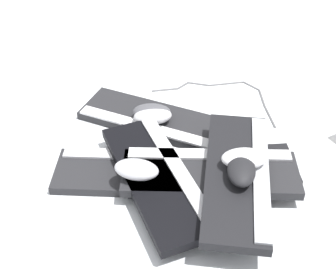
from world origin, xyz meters
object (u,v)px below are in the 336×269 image
at_px(mouse_1, 153,116).
at_px(keyboard_2, 140,172).
at_px(mouse_0, 241,170).
at_px(mouse_4, 244,158).
at_px(keyboard_1, 154,120).
at_px(keyboard_0, 212,170).
at_px(mouse_3, 152,112).
at_px(keyboard_5, 238,175).
at_px(mouse_2, 136,169).
at_px(keyboard_4, 210,173).
at_px(keyboard_3, 157,177).

bearing_deg(mouse_1, keyboard_2, 73.43).
relative_size(keyboard_2, mouse_0, 4.22).
bearing_deg(mouse_1, mouse_4, 124.60).
xyz_separation_m(keyboard_1, mouse_0, (0.32, -0.20, 0.10)).
relative_size(keyboard_0, mouse_3, 4.17).
bearing_deg(mouse_1, mouse_3, -89.99).
xyz_separation_m(keyboard_0, keyboard_5, (0.08, -0.05, 0.06)).
height_order(keyboard_1, mouse_3, mouse_3).
height_order(keyboard_1, mouse_2, mouse_2).
bearing_deg(mouse_3, mouse_1, -79.19).
xyz_separation_m(keyboard_2, mouse_4, (0.25, 0.06, 0.10)).
bearing_deg(keyboard_5, keyboard_4, 171.60).
bearing_deg(mouse_2, mouse_1, 95.61).
bearing_deg(mouse_4, mouse_3, -53.21).
distance_m(keyboard_5, mouse_3, 0.36).
distance_m(mouse_2, mouse_3, 0.28).
bearing_deg(mouse_3, keyboard_3, -82.74).
xyz_separation_m(keyboard_4, mouse_2, (-0.16, -0.10, 0.04)).
xyz_separation_m(keyboard_0, mouse_2, (-0.15, -0.14, 0.07)).
xyz_separation_m(mouse_1, mouse_2, (0.07, -0.24, 0.03)).
height_order(keyboard_2, keyboard_5, keyboard_5).
distance_m(keyboard_3, keyboard_4, 0.13).
bearing_deg(mouse_4, keyboard_0, -45.41).
bearing_deg(mouse_2, keyboard_0, 32.06).
relative_size(mouse_1, mouse_2, 1.00).
height_order(keyboard_3, mouse_3, mouse_3).
xyz_separation_m(keyboard_1, mouse_1, (0.01, -0.03, 0.04)).
height_order(mouse_2, mouse_3, mouse_2).
xyz_separation_m(keyboard_0, mouse_1, (-0.22, 0.11, 0.04)).
bearing_deg(keyboard_5, keyboard_3, -162.67).
xyz_separation_m(keyboard_0, keyboard_2, (-0.17, -0.08, 0.00)).
relative_size(keyboard_0, mouse_0, 4.17).
relative_size(keyboard_1, keyboard_3, 1.05).
height_order(keyboard_0, keyboard_4, keyboard_4).
distance_m(mouse_0, mouse_4, 0.04).
relative_size(keyboard_2, keyboard_5, 1.00).
height_order(keyboard_2, keyboard_3, keyboard_3).
xyz_separation_m(keyboard_0, keyboard_1, (-0.23, 0.13, 0.00)).
xyz_separation_m(keyboard_3, mouse_2, (-0.04, -0.03, 0.04)).
relative_size(mouse_1, mouse_3, 1.00).
height_order(keyboard_2, mouse_1, mouse_1).
bearing_deg(keyboard_3, keyboard_5, 17.33).
relative_size(keyboard_5, mouse_3, 4.22).
xyz_separation_m(keyboard_1, keyboard_4, (0.24, -0.17, 0.03)).
bearing_deg(keyboard_1, mouse_2, -73.15).
bearing_deg(mouse_0, mouse_1, -135.93).
xyz_separation_m(keyboard_4, keyboard_5, (0.07, -0.01, 0.03)).
relative_size(keyboard_0, mouse_1, 4.17).
height_order(keyboard_3, mouse_2, mouse_2).
xyz_separation_m(mouse_0, mouse_4, (-0.01, 0.04, 0.00)).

